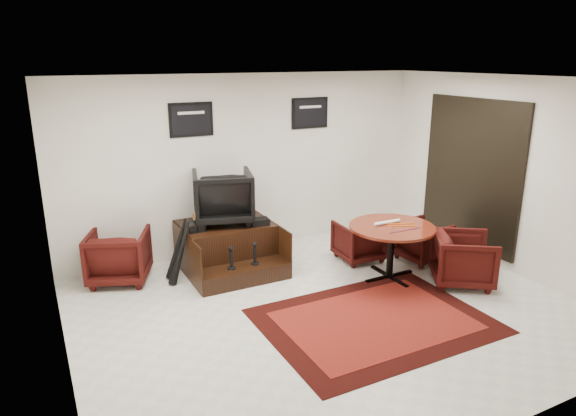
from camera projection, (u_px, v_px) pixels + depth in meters
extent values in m
plane|color=beige|center=(329.00, 310.00, 6.40)|extent=(6.00, 6.00, 0.00)
cube|color=white|center=(248.00, 164.00, 8.14)|extent=(6.00, 0.02, 2.80)
cube|color=white|center=(507.00, 283.00, 3.87)|extent=(6.00, 0.02, 2.80)
cube|color=white|center=(53.00, 243.00, 4.69)|extent=(0.02, 5.00, 2.80)
cube|color=white|center=(510.00, 176.00, 7.32)|extent=(0.02, 5.00, 2.80)
cube|color=white|center=(335.00, 79.00, 5.61)|extent=(6.00, 5.00, 0.02)
cube|color=black|center=(471.00, 173.00, 7.93)|extent=(0.05, 1.90, 2.30)
cube|color=black|center=(470.00, 174.00, 7.93)|extent=(0.02, 1.72, 2.12)
cube|color=black|center=(471.00, 173.00, 7.93)|extent=(0.03, 0.05, 2.12)
cube|color=black|center=(191.00, 120.00, 7.51)|extent=(0.66, 0.03, 0.50)
cube|color=black|center=(191.00, 120.00, 7.50)|extent=(0.58, 0.01, 0.42)
cube|color=silver|center=(191.00, 113.00, 7.46)|extent=(0.40, 0.00, 0.04)
cube|color=black|center=(310.00, 113.00, 8.39)|extent=(0.66, 0.03, 0.50)
cube|color=black|center=(310.00, 113.00, 8.37)|extent=(0.58, 0.01, 0.42)
cube|color=silver|center=(311.00, 107.00, 8.34)|extent=(0.40, 0.00, 0.04)
cube|color=black|center=(375.00, 321.00, 6.13)|extent=(2.64, 1.98, 0.01)
cube|color=#5A130C|center=(375.00, 320.00, 6.13)|extent=(2.17, 1.51, 0.01)
cube|color=black|center=(226.00, 244.00, 7.66)|extent=(1.31, 0.97, 0.68)
cube|color=black|center=(244.00, 275.00, 7.14)|extent=(1.31, 0.39, 0.24)
cube|color=black|center=(187.00, 256.00, 7.21)|extent=(0.02, 1.36, 0.68)
cube|color=black|center=(271.00, 242.00, 7.78)|extent=(0.02, 1.36, 0.68)
cylinder|color=black|center=(232.00, 268.00, 7.03)|extent=(0.11, 0.11, 0.02)
cylinder|color=black|center=(231.00, 259.00, 6.99)|extent=(0.04, 0.04, 0.24)
sphere|color=black|center=(231.00, 249.00, 6.95)|extent=(0.07, 0.07, 0.07)
cylinder|color=black|center=(255.00, 264.00, 7.18)|extent=(0.11, 0.11, 0.02)
cylinder|color=black|center=(255.00, 255.00, 7.14)|extent=(0.04, 0.04, 0.24)
sphere|color=black|center=(255.00, 245.00, 7.10)|extent=(0.07, 0.07, 0.07)
imported|color=black|center=(223.00, 194.00, 7.48)|extent=(1.01, 0.97, 0.86)
cube|color=black|center=(191.00, 227.00, 7.21)|extent=(0.12, 0.30, 0.11)
cube|color=black|center=(199.00, 226.00, 7.26)|extent=(0.12, 0.30, 0.11)
cube|color=black|center=(259.00, 222.00, 7.47)|extent=(0.29, 0.22, 0.09)
imported|color=black|center=(119.00, 254.00, 7.14)|extent=(1.00, 0.97, 0.81)
cylinder|color=#47130A|center=(392.00, 227.00, 7.13)|extent=(1.19, 1.19, 0.04)
cylinder|color=black|center=(391.00, 252.00, 7.23)|extent=(0.10, 0.10, 0.70)
cube|color=black|center=(389.00, 276.00, 7.34)|extent=(0.80, 0.06, 0.03)
cube|color=black|center=(389.00, 276.00, 7.34)|extent=(0.06, 0.80, 0.03)
imported|color=black|center=(359.00, 239.00, 7.91)|extent=(0.69, 0.65, 0.67)
imported|color=black|center=(423.00, 239.00, 7.89)|extent=(0.67, 0.71, 0.69)
imported|color=black|center=(464.00, 257.00, 7.04)|extent=(1.02, 1.04, 0.79)
cylinder|color=silver|center=(387.00, 222.00, 7.19)|extent=(0.42, 0.06, 0.05)
cylinder|color=orange|center=(403.00, 226.00, 7.11)|extent=(0.40, 0.23, 0.01)
cylinder|color=orange|center=(398.00, 224.00, 7.20)|extent=(0.42, 0.17, 0.01)
cylinder|color=#4C1933|center=(393.00, 233.00, 6.84)|extent=(0.10, 0.01, 0.01)
cylinder|color=#4C1933|center=(397.00, 232.00, 6.86)|extent=(0.10, 0.01, 0.01)
cylinder|color=#4C1933|center=(400.00, 231.00, 6.89)|extent=(0.10, 0.01, 0.01)
cylinder|color=#4C1933|center=(404.00, 231.00, 6.92)|extent=(0.10, 0.01, 0.01)
cylinder|color=#4C1933|center=(407.00, 230.00, 6.94)|extent=(0.10, 0.01, 0.01)
cylinder|color=#4C1933|center=(411.00, 229.00, 6.97)|extent=(0.10, 0.01, 0.01)
cylinder|color=#4C1933|center=(414.00, 229.00, 6.99)|extent=(0.10, 0.01, 0.01)
cylinder|color=#4C1933|center=(417.00, 228.00, 7.02)|extent=(0.10, 0.01, 0.01)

